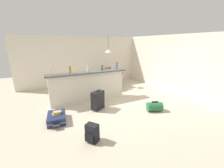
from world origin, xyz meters
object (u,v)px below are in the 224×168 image
Objects in this scene: bottle_amber at (70,70)px; bottle_blue at (117,66)px; dining_chair_far_side at (107,75)px; book_stack at (57,113)px; dining_table at (109,74)px; bottle_green at (102,68)px; bottle_clear at (87,69)px; suitcase_upright_black at (98,100)px; suitcase_flat_navy at (57,118)px; duffel_bag_green at (155,107)px; dining_chair_near_partition at (112,79)px; bottle_white at (50,71)px; pendant_lamp at (108,51)px; backpack_black at (92,133)px.

bottle_blue reaches higher than bottle_amber.
dining_chair_far_side is 3.56× the size of book_stack.
bottle_green is at bearing -125.61° from dining_table.
bottle_clear is 1.24m from suitcase_upright_black.
duffel_bag_green is (2.95, -0.73, 0.04)m from suitcase_flat_navy.
bottle_white is at bearing -164.17° from dining_chair_near_partition.
dining_chair_near_partition is 1.00× the size of dining_chair_far_side.
bottle_green is 2.50m from suitcase_flat_navy.
bottle_blue is 0.51× the size of duffel_bag_green.
pendant_lamp is at bearing 83.20° from dining_chair_near_partition.
bottle_amber is 1.63m from book_stack.
dining_chair_far_side is 4.80m from backpack_black.
suitcase_upright_black is at bearing -35.16° from bottle_white.
dining_chair_near_partition is (1.46, 0.86, -0.74)m from bottle_clear.
bottle_white is 1.24m from bottle_clear.
backpack_black is 1.61× the size of book_stack.
duffel_bag_green is (1.68, -1.77, -1.10)m from bottle_clear.
suitcase_upright_black is at bearing 149.50° from duffel_bag_green.
bottle_blue reaches higher than dining_chair_far_side.
suitcase_flat_navy is (-2.84, -2.44, -0.54)m from dining_table.
dining_table is 0.57m from dining_chair_near_partition.
bottle_clear is at bearing -136.74° from pendant_lamp.
suitcase_upright_black reaches higher than duffel_bag_green.
pendant_lamp reaches higher than bottle_clear.
bottle_white is at bearing 88.31° from suitcase_flat_navy.
bottle_clear is 1.17× the size of bottle_green.
bottle_amber is 2.32m from dining_chair_near_partition.
book_stack is (-2.71, -1.88, -0.26)m from dining_chair_near_partition.
dining_chair_far_side is at bearing 80.28° from dining_table.
duffel_bag_green is (2.27, -1.85, -1.11)m from bottle_amber.
duffel_bag_green is (0.15, -3.21, -1.63)m from pendant_lamp.
suitcase_flat_navy is 1.29× the size of suitcase_upright_black.
bottle_green is at bearing 30.91° from suitcase_flat_navy.
suitcase_flat_navy is at bearing 166.02° from duffel_bag_green.
bottle_white is 2.52m from bottle_blue.
book_stack is (-2.53, -1.12, -1.02)m from bottle_blue.
dining_chair_near_partition is 1.12× the size of pendant_lamp.
dining_chair_near_partition reaches higher than duffel_bag_green.
dining_chair_far_side is (0.19, 1.03, 0.00)m from dining_chair_near_partition.
bottle_green is 2.93m from backpack_black.
dining_table reaches higher than duffel_bag_green.
dining_table is 4.35m from backpack_black.
backpack_black is (-2.22, -3.71, -0.44)m from dining_table.
suitcase_flat_navy is at bearing -139.33° from dining_table.
pendant_lamp is 4.01m from book_stack.
bottle_white is 1.85m from suitcase_upright_black.
suitcase_upright_black is (0.07, -0.82, -0.93)m from bottle_clear.
bottle_clear reaches higher than backpack_black.
bottle_white is 1.12× the size of bottle_clear.
bottle_white is 1.03× the size of bottle_amber.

